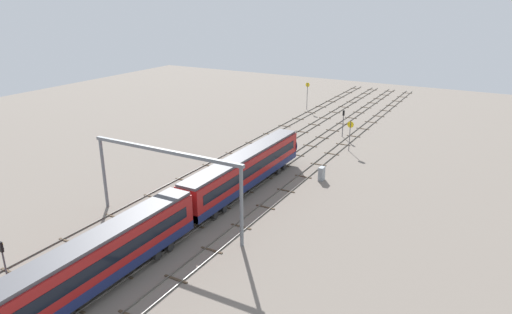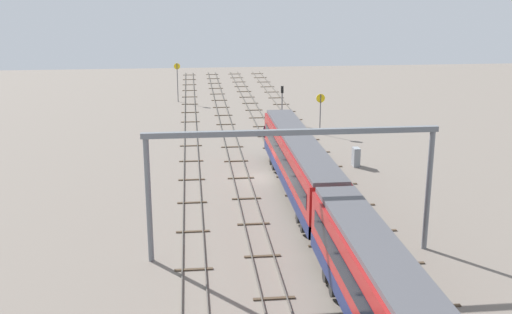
% 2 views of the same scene
% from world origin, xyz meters
% --- Properties ---
extents(ground_plane, '(158.18, 158.18, 0.00)m').
position_xyz_m(ground_plane, '(0.00, 0.00, 0.00)').
color(ground_plane, slate).
extents(track_near_foreground, '(142.18, 2.40, 0.16)m').
position_xyz_m(track_near_foreground, '(-0.00, -6.73, 0.07)').
color(track_near_foreground, '#59544C').
rests_on(track_near_foreground, ground).
extents(track_with_train, '(142.18, 2.40, 0.16)m').
position_xyz_m(track_with_train, '(0.00, -2.24, 0.07)').
color(track_with_train, '#59544C').
rests_on(track_with_train, ground).
extents(track_middle, '(142.18, 2.40, 0.16)m').
position_xyz_m(track_middle, '(-0.00, 2.24, 0.07)').
color(track_middle, '#59544C').
rests_on(track_middle, ground).
extents(track_second_far, '(142.18, 2.40, 0.16)m').
position_xyz_m(track_second_far, '(0.00, 6.73, 0.07)').
color(track_second_far, '#59544C').
rests_on(track_second_far, ground).
extents(train, '(75.20, 3.24, 4.80)m').
position_xyz_m(train, '(-29.29, -2.24, 2.66)').
color(train, maroon).
rests_on(train, ground).
extents(overhead_gantry, '(0.40, 18.78, 8.46)m').
position_xyz_m(overhead_gantry, '(-16.89, 0.34, 6.41)').
color(overhead_gantry, slate).
rests_on(overhead_gantry, ground).
extents(speed_sign_near_foreground, '(0.14, 1.03, 4.82)m').
position_xyz_m(speed_sign_near_foreground, '(16.45, -8.56, 3.23)').
color(speed_sign_near_foreground, '#4C4C51').
rests_on(speed_sign_near_foreground, ground).
extents(speed_sign_mid_trackside, '(0.14, 0.93, 5.83)m').
position_xyz_m(speed_sign_mid_trackside, '(39.44, 8.48, 3.75)').
color(speed_sign_mid_trackside, '#4C4C51').
rests_on(speed_sign_mid_trackside, ground).
extents(signal_light_trackside_approach, '(0.31, 0.32, 4.69)m').
position_xyz_m(signal_light_trackside_approach, '(23.50, -5.05, 3.06)').
color(signal_light_trackside_approach, '#4C4C51').
rests_on(signal_light_trackside_approach, ground).
extents(signal_light_trackside_departure, '(0.31, 0.32, 4.56)m').
position_xyz_m(signal_light_trackside_departure, '(-32.54, 4.29, 2.98)').
color(signal_light_trackside_departure, '#4C4C51').
rests_on(signal_light_trackside_departure, ground).
extents(relay_cabinet, '(1.07, 0.62, 1.84)m').
position_xyz_m(relay_cabinet, '(2.82, -9.30, 0.92)').
color(relay_cabinet, gray).
rests_on(relay_cabinet, ground).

